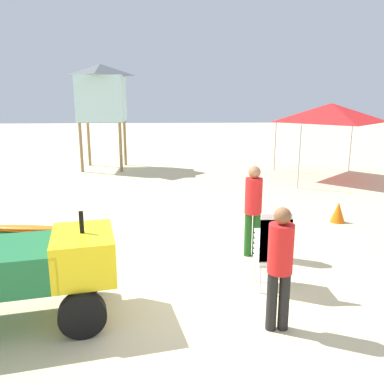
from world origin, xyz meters
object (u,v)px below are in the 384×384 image
Objects in this scene: stacked_plastic_chairs at (273,245)px; surfboard_pile at (32,231)px; popup_canopy at (331,113)px; lifeguard_tower at (101,93)px; traffic_cone_near at (338,212)px; lifeguard_far_right at (280,261)px; utility_cart at (21,268)px; lifeguard_near_center at (253,205)px.

stacked_plastic_chairs is 5.42m from surfboard_pile.
lifeguard_tower is at bearing 163.18° from popup_canopy.
traffic_cone_near is at bearing -48.80° from lifeguard_tower.
surfboard_pile is 4.91× the size of traffic_cone_near.
stacked_plastic_chairs is at bearing -115.95° from popup_canopy.
surfboard_pile is at bearing 149.14° from stacked_plastic_chairs.
traffic_cone_near is (2.46, 3.35, -0.49)m from stacked_plastic_chairs.
lifeguard_tower is 8.42× the size of traffic_cone_near.
lifeguard_far_right reaches higher than surfboard_pile.
utility_cart reaches higher than traffic_cone_near.
lifeguard_far_right is 3.31× the size of traffic_cone_near.
lifeguard_far_right is at bearing -114.34° from popup_canopy.
traffic_cone_near is (2.50, 1.96, -0.76)m from lifeguard_near_center.
lifeguard_far_right is at bearing -41.13° from surfboard_pile.
lifeguard_near_center is at bearing 91.70° from stacked_plastic_chairs.
traffic_cone_near is at bearing 34.31° from utility_cart.
stacked_plastic_chairs is at bearing -30.86° from surfboard_pile.
utility_cart is at bearing -86.17° from lifeguard_tower.
surfboard_pile is at bearing 106.86° from utility_cart.
stacked_plastic_chairs is at bearing 79.50° from lifeguard_far_right.
popup_canopy is 5.88m from traffic_cone_near.
lifeguard_near_center reaches higher than stacked_plastic_chairs.
lifeguard_far_right is (3.35, -0.35, 0.17)m from utility_cart.
lifeguard_near_center is (3.51, 2.14, 0.22)m from utility_cart.
lifeguard_tower reaches higher than surfboard_pile.
lifeguard_far_right is at bearing -120.87° from traffic_cone_near.
lifeguard_tower is (-8.51, 2.57, 0.71)m from popup_canopy.
utility_cart is 7.30m from traffic_cone_near.
surfboard_pile is 4.86m from lifeguard_near_center.
lifeguard_near_center reaches higher than surfboard_pile.
surfboard_pile is 0.78× the size of popup_canopy.
popup_canopy is at bearing 50.32° from utility_cart.
surfboard_pile is 1.41× the size of lifeguard_near_center.
lifeguard_far_right is 0.39× the size of lifeguard_tower.
lifeguard_near_center is 3.48× the size of traffic_cone_near.
lifeguard_far_right is at bearing -100.50° from stacked_plastic_chairs.
lifeguard_far_right is at bearing -71.26° from lifeguard_tower.
stacked_plastic_chairs is 9.66m from popup_canopy.
utility_cart is at bearing -145.69° from traffic_cone_near.
popup_canopy is at bearing 64.05° from stacked_plastic_chairs.
utility_cart reaches higher than surfboard_pile.
stacked_plastic_chairs is 1.13m from lifeguard_far_right.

